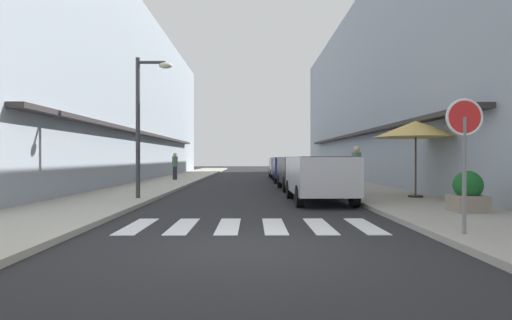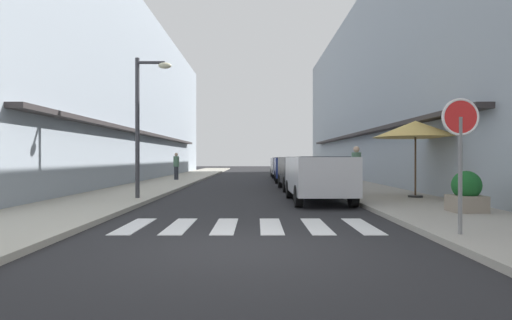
% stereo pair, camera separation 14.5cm
% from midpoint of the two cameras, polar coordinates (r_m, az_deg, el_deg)
% --- Properties ---
extents(ground_plane, '(100.09, 100.09, 0.00)m').
position_cam_midpoint_polar(ground_plane, '(25.14, -0.69, -2.98)').
color(ground_plane, '#232326').
extents(sidewalk_left, '(3.14, 63.70, 0.12)m').
position_cam_midpoint_polar(sidewalk_left, '(25.60, -11.45, -2.79)').
color(sidewalk_left, '#ADA899').
rests_on(sidewalk_left, ground_plane).
extents(sidewalk_right, '(3.14, 63.70, 0.12)m').
position_cam_midpoint_polar(sidewalk_right, '(25.57, 10.09, -2.79)').
color(sidewalk_right, '#9E998E').
rests_on(sidewalk_right, ground_plane).
extents(building_row_left, '(5.50, 42.95, 10.52)m').
position_cam_midpoint_polar(building_row_left, '(28.11, -19.20, 8.09)').
color(building_row_left, '#939EA8').
rests_on(building_row_left, ground_plane).
extents(building_row_right, '(5.50, 42.95, 11.10)m').
position_cam_midpoint_polar(building_row_right, '(28.09, 17.89, 8.70)').
color(building_row_right, '#939EA8').
rests_on(building_row_right, ground_plane).
extents(crosswalk, '(5.20, 2.20, 0.01)m').
position_cam_midpoint_polar(crosswalk, '(9.27, -1.05, -8.55)').
color(crosswalk, silver).
rests_on(crosswalk, ground_plane).
extents(parked_car_near, '(1.86, 4.31, 1.47)m').
position_cam_midpoint_polar(parked_car_near, '(14.19, 7.89, -1.77)').
color(parked_car_near, silver).
rests_on(parked_car_near, ground_plane).
extents(parked_car_mid, '(1.87, 4.34, 1.47)m').
position_cam_midpoint_polar(parked_car_mid, '(19.67, 5.55, -1.20)').
color(parked_car_mid, black).
rests_on(parked_car_mid, ground_plane).
extents(parked_car_far, '(1.88, 4.49, 1.47)m').
position_cam_midpoint_polar(parked_car_far, '(25.83, 4.11, -0.84)').
color(parked_car_far, navy).
rests_on(parked_car_far, ground_plane).
extents(parked_car_distant, '(1.82, 4.34, 1.47)m').
position_cam_midpoint_polar(parked_car_distant, '(31.47, 3.29, -0.64)').
color(parked_car_distant, silver).
rests_on(parked_car_distant, ground_plane).
extents(round_street_sign, '(0.65, 0.07, 2.33)m').
position_cam_midpoint_polar(round_street_sign, '(8.35, 24.93, 3.49)').
color(round_street_sign, slate).
rests_on(round_street_sign, sidewalk_right).
extents(street_lamp, '(1.19, 0.28, 4.58)m').
position_cam_midpoint_polar(street_lamp, '(14.90, -14.53, 6.21)').
color(street_lamp, '#38383D').
rests_on(street_lamp, sidewalk_left).
extents(cafe_umbrella, '(2.77, 2.77, 2.54)m').
position_cam_midpoint_polar(cafe_umbrella, '(15.59, 19.73, 3.75)').
color(cafe_umbrella, '#262626').
rests_on(cafe_umbrella, sidewalk_right).
extents(planter_corner, '(0.76, 0.76, 0.99)m').
position_cam_midpoint_polar(planter_corner, '(11.88, 25.45, -3.82)').
color(planter_corner, gray).
rests_on(planter_corner, sidewalk_right).
extents(pedestrian_walking_near, '(0.34, 0.34, 1.73)m').
position_cam_midpoint_polar(pedestrian_walking_near, '(16.51, 12.65, -1.09)').
color(pedestrian_walking_near, '#282B33').
rests_on(pedestrian_walking_near, sidewalk_right).
extents(pedestrian_walking_far, '(0.34, 0.34, 1.61)m').
position_cam_midpoint_polar(pedestrian_walking_far, '(26.87, -10.62, -0.71)').
color(pedestrian_walking_far, '#282B33').
rests_on(pedestrian_walking_far, sidewalk_left).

